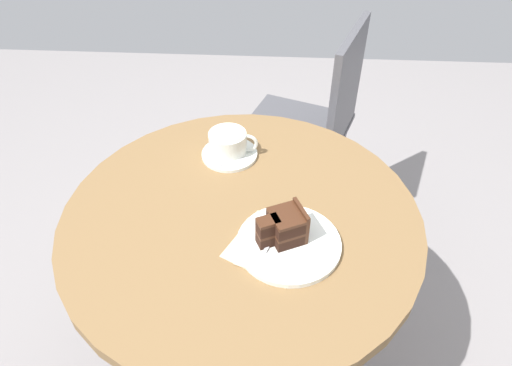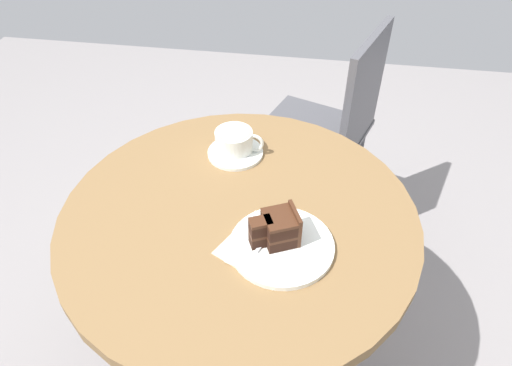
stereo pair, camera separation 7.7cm
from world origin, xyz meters
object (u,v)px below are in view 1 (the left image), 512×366
object	(u,v)px
cake_plate	(289,243)
cake_slice	(285,227)
coffee_cup	(229,142)
fork	(280,226)
teaspoon	(227,163)
napkin	(274,248)
cafe_chair	(317,118)
saucer	(230,154)

from	to	relation	value
cake_plate	cake_slice	xyz separation A→B (m)	(-0.01, 0.01, 0.04)
coffee_cup	fork	world-z (taller)	coffee_cup
teaspoon	cake_slice	bearing A→B (deg)	97.27
teaspoon	napkin	distance (m)	0.30
coffee_cup	cafe_chair	xyz separation A→B (m)	(0.27, 0.48, -0.23)
saucer	cake_plate	bearing A→B (deg)	-62.40
cake_slice	napkin	bearing A→B (deg)	-133.13
fork	napkin	size ratio (longest dim) A/B	0.59
cafe_chair	napkin	bearing A→B (deg)	9.88
teaspoon	cake_plate	world-z (taller)	teaspoon
fork	napkin	world-z (taller)	fork
cafe_chair	coffee_cup	bearing A→B (deg)	-9.59
coffee_cup	teaspoon	xyz separation A→B (m)	(-0.00, -0.05, -0.03)
coffee_cup	cake_plate	world-z (taller)	coffee_cup
saucer	cafe_chair	size ratio (longest dim) A/B	0.17
cake_plate	napkin	bearing A→B (deg)	-160.34
saucer	cake_slice	xyz separation A→B (m)	(0.15, -0.29, 0.04)
saucer	fork	distance (m)	0.29
napkin	cafe_chair	world-z (taller)	cafe_chair
fork	cafe_chair	world-z (taller)	cafe_chair
coffee_cup	cake_plate	distance (m)	0.35
cake_plate	cake_slice	distance (m)	0.04
cake_plate	saucer	bearing A→B (deg)	117.60
cake_plate	napkin	distance (m)	0.03
fork	napkin	xyz separation A→B (m)	(-0.01, -0.05, -0.01)
cake_plate	napkin	xyz separation A→B (m)	(-0.03, -0.01, -0.00)
coffee_cup	teaspoon	bearing A→B (deg)	-90.09
fork	cafe_chair	distance (m)	0.78
cake_slice	napkin	size ratio (longest dim) A/B	0.52
teaspoon	fork	xyz separation A→B (m)	(0.14, -0.21, 0.00)
coffee_cup	cafe_chair	bearing A→B (deg)	60.53
cake_plate	cake_slice	world-z (taller)	cake_slice
cafe_chair	fork	bearing A→B (deg)	10.02
saucer	cake_plate	xyz separation A→B (m)	(0.16, -0.30, 0.00)
cafe_chair	teaspoon	bearing A→B (deg)	-7.12
teaspoon	fork	size ratio (longest dim) A/B	0.70
saucer	teaspoon	bearing A→B (deg)	-92.23
cake_plate	fork	distance (m)	0.05
cake_slice	cafe_chair	size ratio (longest dim) A/B	0.13
saucer	coffee_cup	world-z (taller)	coffee_cup
teaspoon	napkin	size ratio (longest dim) A/B	0.41
coffee_cup	cake_slice	distance (m)	0.33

